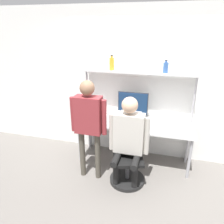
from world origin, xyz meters
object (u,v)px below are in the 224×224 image
Objects in this scene: laptop at (130,122)px; bottle_amber at (112,64)px; monitor at (133,105)px; person_standing at (88,119)px; office_chair at (127,165)px; person_seated at (128,135)px; bottle_blue at (166,67)px; cell_phone at (147,129)px.

bottle_amber is (-0.41, 0.29, 0.92)m from laptop.
monitor is 0.95m from person_standing.
office_chair is at bearing -83.31° from laptop.
person_seated is 0.87× the size of person_standing.
laptop is 1.07m from bottle_blue.
bottle_amber reaches higher than office_chair.
office_chair is 4.33× the size of bottle_blue.
monitor is 3.57× the size of cell_phone.
person_standing is at bearing -99.90° from bottle_amber.
person_seated is (0.07, -0.51, 0.02)m from laptop.
person_seated is at bearing -118.38° from bottle_blue.
office_chair is at bearing -58.43° from bottle_amber.
person_seated is at bearing -73.47° from office_chair.
bottle_amber is (-0.71, 0.35, 0.99)m from cell_phone.
laptop is 1.05m from bottle_amber.
cell_phone is at bearing -119.29° from bottle_blue.
person_seated is at bearing -82.52° from laptop.
monitor is 2.09× the size of bottle_amber.
bottle_blue is at bearing 60.71° from cell_phone.
person_seated reaches higher than monitor.
bottle_amber reaches higher than person_standing.
person_seated is 6.80× the size of bottle_blue.
monitor is 2.56× the size of bottle_blue.
laptop is at bearing -149.78° from bottle_blue.
bottle_amber is at bearing 144.80° from laptop.
monitor is 0.33× the size of person_standing.
person_standing is at bearing -136.24° from laptop.
office_chair is (0.05, -0.47, -0.55)m from laptop.
laptop is 0.72m from office_chair.
bottle_amber is (0.14, 0.82, 0.70)m from person_standing.
monitor is at bearing 55.38° from person_standing.
bottle_amber reaches higher than monitor.
bottle_amber is (-0.48, 0.79, 0.90)m from person_seated.
person_seated is 1.26m from bottle_blue.
person_standing reaches higher than cell_phone.
cell_phone is 0.09× the size of person_standing.
cell_phone is at bearing -26.61° from bottle_amber.
bottle_amber is at bearing 174.77° from monitor.
person_seated is at bearing 2.11° from person_standing.
monitor is at bearing -175.92° from bottle_blue.
bottle_blue is (0.20, 0.35, 0.97)m from cell_phone.
person_standing reaches higher than person_seated.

